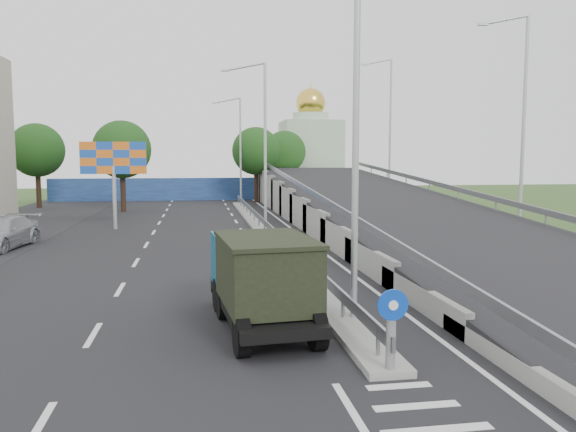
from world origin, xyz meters
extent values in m
plane|color=#2D4C1E|center=(0.00, 0.00, 0.00)|extent=(160.00, 160.00, 0.00)
cube|color=black|center=(-3.00, 20.00, 0.00)|extent=(26.00, 90.00, 0.04)
cube|color=gray|center=(0.00, 24.00, 0.10)|extent=(1.00, 44.00, 0.20)
cube|color=gray|center=(12.30, 24.00, 2.35)|extent=(0.10, 50.00, 0.32)
cube|color=gray|center=(2.80, 24.00, 2.35)|extent=(0.10, 50.00, 0.32)
cube|color=gray|center=(0.00, 24.00, 0.75)|extent=(0.08, 44.00, 0.32)
cylinder|color=gray|center=(0.00, 24.00, 0.50)|extent=(0.09, 0.09, 0.60)
cylinder|color=black|center=(0.00, 2.20, 0.80)|extent=(0.20, 0.20, 1.20)
cylinder|color=#0C3FBF|center=(0.00, 2.12, 1.55)|extent=(0.64, 0.05, 0.64)
cylinder|color=white|center=(0.00, 2.09, 1.55)|extent=(0.20, 0.03, 0.20)
cylinder|color=#B2B5B7|center=(0.30, 6.00, 5.20)|extent=(0.18, 0.18, 10.00)
cylinder|color=#B2B5B7|center=(0.30, 26.00, 5.20)|extent=(0.18, 0.18, 10.00)
cylinder|color=#B2B5B7|center=(-0.90, 26.00, 9.95)|extent=(2.57, 0.12, 0.66)
cube|color=#B2B5B7|center=(-2.10, 26.00, 9.70)|extent=(0.50, 0.18, 0.12)
cylinder|color=#B2B5B7|center=(0.30, 46.00, 5.20)|extent=(0.18, 0.18, 10.00)
cylinder|color=#B2B5B7|center=(-0.90, 46.00, 9.95)|extent=(2.57, 0.12, 0.66)
cube|color=#B2B5B7|center=(-2.10, 46.00, 9.70)|extent=(0.50, 0.18, 0.12)
cube|color=navy|center=(-4.00, 52.00, 1.20)|extent=(30.00, 0.50, 2.40)
cube|color=#B2CCAD|center=(10.00, 60.00, 4.50)|extent=(7.00, 7.00, 9.00)
cylinder|color=#B2CCAD|center=(10.00, 60.00, 9.50)|extent=(4.40, 4.40, 1.00)
sphere|color=gold|center=(10.00, 60.00, 11.20)|extent=(3.60, 3.60, 3.60)
cone|color=gold|center=(10.00, 60.00, 13.20)|extent=(0.30, 0.30, 1.20)
cylinder|color=#B2B5B7|center=(-9.00, 28.00, 2.00)|extent=(0.24, 0.24, 4.00)
cube|color=orange|center=(-9.00, 28.00, 4.50)|extent=(4.00, 0.20, 2.00)
cylinder|color=black|center=(-10.00, 40.00, 2.00)|extent=(0.44, 0.44, 4.00)
sphere|color=#113E13|center=(-10.00, 40.00, 5.20)|extent=(4.80, 4.80, 4.80)
cylinder|color=black|center=(2.00, 48.00, 2.00)|extent=(0.44, 0.44, 4.00)
sphere|color=#113E13|center=(2.00, 48.00, 5.20)|extent=(4.80, 4.80, 4.80)
cylinder|color=black|center=(-18.00, 45.00, 2.00)|extent=(0.44, 0.44, 4.00)
sphere|color=#113E13|center=(-18.00, 45.00, 5.20)|extent=(4.80, 4.80, 4.80)
cylinder|color=black|center=(6.00, 55.00, 2.00)|extent=(0.44, 0.44, 4.00)
sphere|color=#113E13|center=(6.00, 55.00, 5.20)|extent=(4.80, 4.80, 4.80)
cylinder|color=black|center=(-3.25, 7.80, 0.49)|extent=(0.40, 1.00, 0.98)
cylinder|color=black|center=(-1.48, 7.96, 0.49)|extent=(0.40, 1.00, 0.98)
cylinder|color=black|center=(-3.18, 7.00, 0.49)|extent=(0.40, 1.00, 0.98)
cylinder|color=black|center=(-1.41, 7.16, 0.49)|extent=(0.40, 1.00, 0.98)
cylinder|color=black|center=(-2.90, 3.90, 0.49)|extent=(0.40, 1.00, 0.98)
cylinder|color=black|center=(-1.13, 4.06, 0.49)|extent=(0.40, 1.00, 0.98)
cube|color=black|center=(-2.20, 6.02, 0.62)|extent=(2.53, 5.68, 0.27)
cube|color=navy|center=(-2.39, 8.10, 1.51)|extent=(2.17, 1.60, 1.51)
cube|color=black|center=(-2.45, 8.78, 1.91)|extent=(1.69, 0.20, 0.62)
cube|color=black|center=(-2.45, 8.85, 0.58)|extent=(2.05, 0.32, 0.45)
cube|color=black|center=(-2.15, 5.48, 1.60)|extent=(2.43, 3.56, 1.60)
cube|color=black|center=(-2.15, 5.48, 2.45)|extent=(2.53, 3.66, 0.11)
imported|color=#9A9EA2|center=(-13.52, 21.01, 0.79)|extent=(3.01, 5.71, 1.58)
camera|label=1|loc=(-3.83, -8.40, 4.48)|focal=35.00mm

